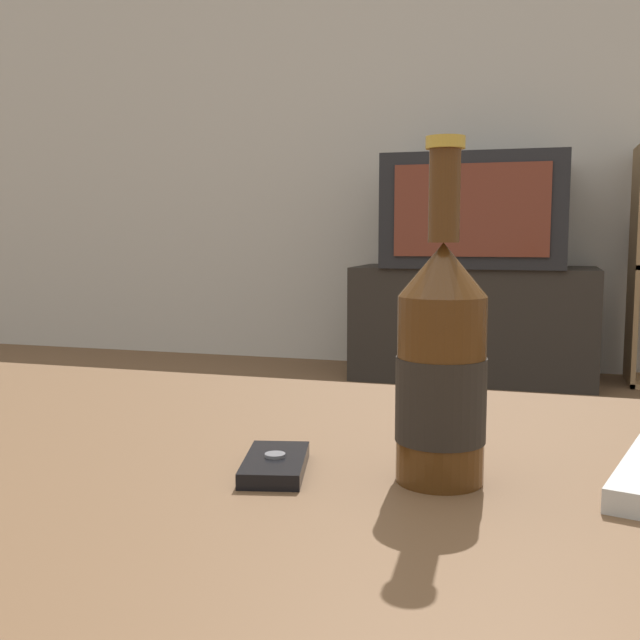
% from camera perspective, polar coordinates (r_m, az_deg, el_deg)
% --- Properties ---
extents(back_wall, '(8.00, 0.05, 2.60)m').
position_cam_1_polar(back_wall, '(3.70, 10.93, 16.81)').
color(back_wall, beige).
rests_on(back_wall, ground_plane).
extents(coffee_table, '(1.16, 0.85, 0.42)m').
position_cam_1_polar(coffee_table, '(0.75, -14.82, -14.32)').
color(coffee_table, brown).
rests_on(coffee_table, ground_plane).
extents(tv_stand, '(1.03, 0.46, 0.49)m').
position_cam_1_polar(tv_stand, '(3.35, 11.60, -0.22)').
color(tv_stand, '#28231E').
rests_on(tv_stand, ground_plane).
extents(television, '(0.75, 0.51, 0.47)m').
position_cam_1_polar(television, '(3.33, 11.79, 8.06)').
color(television, black).
rests_on(television, tv_stand).
extents(beer_bottle, '(0.08, 0.08, 0.29)m').
position_cam_1_polar(beer_bottle, '(0.64, 9.22, -3.52)').
color(beer_bottle, '#47280F').
rests_on(beer_bottle, coffee_table).
extents(cell_phone, '(0.07, 0.11, 0.02)m').
position_cam_1_polar(cell_phone, '(0.68, -3.44, -10.92)').
color(cell_phone, black).
rests_on(cell_phone, coffee_table).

